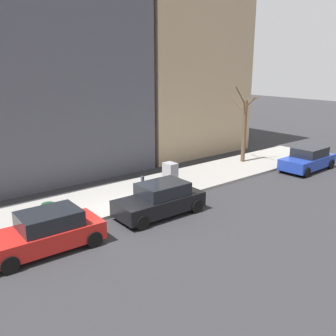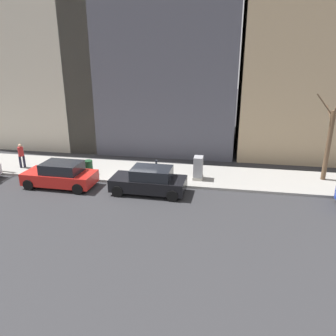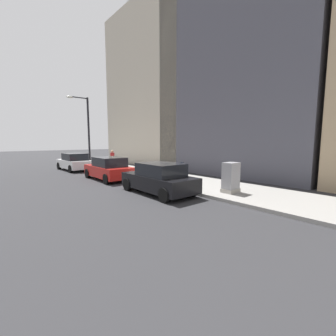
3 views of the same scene
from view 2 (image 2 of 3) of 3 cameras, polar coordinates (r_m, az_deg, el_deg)
name	(u,v)px [view 2 (image 2 of 3)]	position (r m, az deg, el deg)	size (l,w,h in m)	color
ground_plane	(133,184)	(20.08, -6.13, -2.85)	(120.00, 120.00, 0.00)	#2B2B2D
sidewalk	(141,172)	(21.85, -4.68, -0.74)	(4.00, 36.00, 0.15)	gray
parked_car_black	(149,181)	(18.53, -3.27, -2.25)	(1.99, 4.23, 1.52)	black
parked_car_red	(61,175)	(20.41, -18.21, -1.16)	(2.00, 4.24, 1.52)	red
parking_meter	(156,168)	(19.81, -2.03, -0.03)	(0.14, 0.10, 1.35)	slate
utility_box	(198,168)	(20.30, 5.28, -0.01)	(0.83, 0.61, 1.43)	#A8A399
bare_tree	(329,143)	(21.87, 26.17, 3.95)	(2.25, 1.87, 5.22)	brown
trash_bin	(88,167)	(21.75, -13.70, 0.13)	(0.56, 0.56, 0.90)	#14381E
pedestrian_near_meter	(21,154)	(24.32, -24.21, 2.19)	(0.36, 0.36, 1.66)	#1E1E2D
office_tower_left	(305,48)	(28.53, 22.81, 18.65)	(9.36, 9.36, 15.83)	tan
office_block_center	(163,1)	(30.54, -0.83, 27.07)	(12.75, 12.75, 23.35)	#4C4C56
office_tower_right	(51,42)	(34.06, -19.75, 19.95)	(12.99, 12.99, 17.11)	#BCB29E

